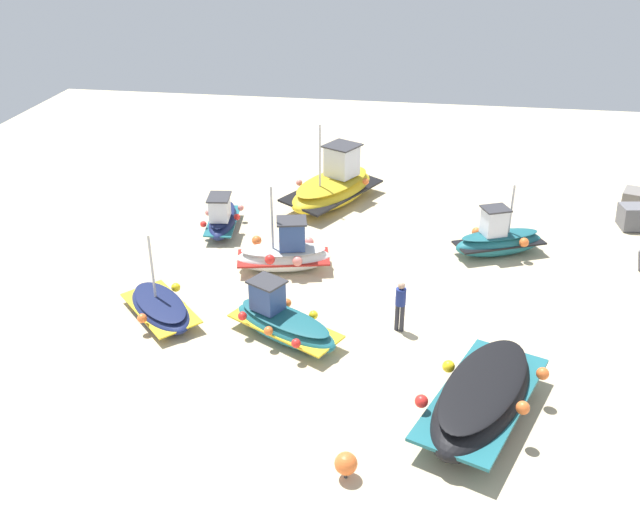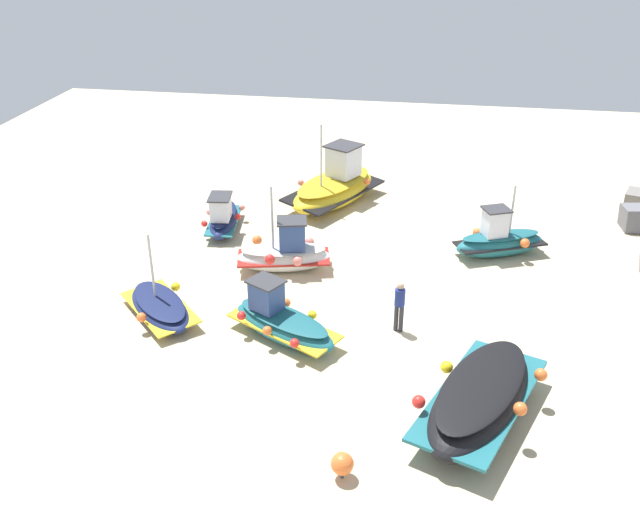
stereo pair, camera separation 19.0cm
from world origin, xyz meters
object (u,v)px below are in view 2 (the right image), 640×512
fishing_boat_2 (480,398)px  person_walking (400,303)px  fishing_boat_4 (223,218)px  fishing_boat_1 (160,307)px  fishing_boat_3 (285,254)px  fishing_boat_6 (499,241)px  fishing_boat_5 (335,187)px  mooring_buoy_0 (342,464)px  fishing_boat_0 (282,322)px

fishing_boat_2 → person_walking: bearing=53.6°
fishing_boat_4 → person_walking: size_ratio=1.94×
fishing_boat_1 → fishing_boat_3: bearing=95.5°
fishing_boat_6 → fishing_boat_5: bearing=-54.1°
fishing_boat_2 → fishing_boat_3: (-7.10, -6.54, -0.02)m
fishing_boat_4 → fishing_boat_2: bearing=36.8°
fishing_boat_3 → fishing_boat_4: bearing=125.4°
fishing_boat_6 → person_walking: (5.72, -3.31, 0.38)m
fishing_boat_3 → fishing_boat_2: bearing=-59.9°
fishing_boat_5 → fishing_boat_4: bearing=160.0°
fishing_boat_3 → person_walking: (3.35, 4.25, 0.36)m
mooring_buoy_0 → person_walking: bearing=172.3°
fishing_boat_6 → mooring_buoy_0: 12.78m
fishing_boat_2 → fishing_boat_3: bearing=65.0°
fishing_boat_1 → mooring_buoy_0: (5.96, 6.64, 0.08)m
fishing_boat_0 → fishing_boat_5: fishing_boat_5 is taller
fishing_boat_2 → fishing_boat_6: fishing_boat_6 is taller
fishing_boat_1 → mooring_buoy_0: bearing=4.5°
fishing_boat_2 → fishing_boat_4: (-9.89, -9.62, -0.09)m
fishing_boat_0 → person_walking: (-0.92, 3.45, 0.44)m
fishing_boat_6 → person_walking: size_ratio=2.14×
fishing_boat_4 → fishing_boat_5: (-3.54, 3.95, 0.19)m
fishing_boat_0 → fishing_boat_3: size_ratio=1.08×
fishing_boat_3 → fishing_boat_6: 7.93m
person_walking → mooring_buoy_0: person_walking is taller
fishing_boat_0 → fishing_boat_6: (-6.64, 6.76, 0.06)m
fishing_boat_4 → fishing_boat_0: bearing=21.4°
fishing_boat_1 → fishing_boat_2: size_ratio=0.63×
person_walking → fishing_boat_0: bearing=-62.9°
fishing_boat_2 → mooring_buoy_0: 4.09m
fishing_boat_4 → person_walking: 9.57m
fishing_boat_5 → fishing_boat_6: size_ratio=1.51×
fishing_boat_1 → fishing_boat_6: 12.43m
fishing_boat_5 → fishing_boat_6: 7.78m
fishing_boat_4 → mooring_buoy_0: 14.08m
fishing_boat_4 → fishing_boat_6: size_ratio=0.91×
fishing_boat_0 → fishing_boat_5: 10.60m
fishing_boat_1 → fishing_boat_2: 10.35m
fishing_boat_5 → mooring_buoy_0: (16.03, 2.53, -0.32)m
fishing_boat_1 → person_walking: bearing=49.5°
person_walking → mooring_buoy_0: size_ratio=2.45×
fishing_boat_0 → fishing_boat_1: size_ratio=1.15×
fishing_boat_4 → mooring_buoy_0: fishing_boat_4 is taller
fishing_boat_3 → mooring_buoy_0: (9.71, 3.39, -0.20)m
fishing_boat_5 → person_walking: 10.25m
fishing_boat_1 → fishing_boat_2: bearing=27.5°
fishing_boat_3 → fishing_boat_4: size_ratio=1.09×
fishing_boat_4 → fishing_boat_1: bearing=-8.9°
fishing_boat_2 → fishing_boat_6: bearing=16.1°
fishing_boat_3 → person_walking: 5.42m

